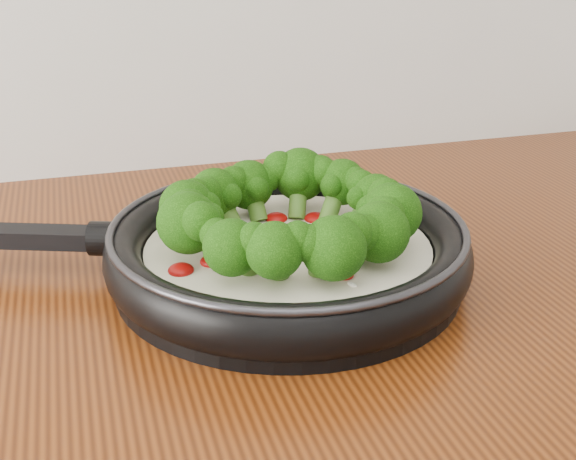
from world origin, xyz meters
name	(u,v)px	position (x,y,z in m)	size (l,w,h in m)	color
skillet	(285,241)	(0.12, 1.12, 0.94)	(0.56, 0.44, 0.10)	black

